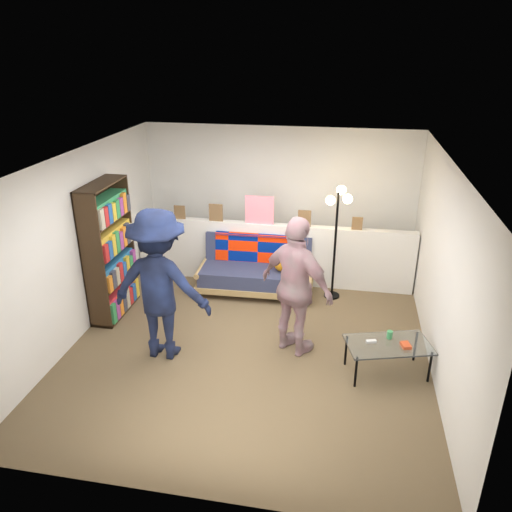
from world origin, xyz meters
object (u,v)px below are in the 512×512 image
(person_left, at_px, (160,285))
(person_right, at_px, (296,287))
(floor_lamp, at_px, (338,221))
(bookshelf, at_px, (109,255))
(coffee_table, at_px, (389,346))
(futon_sofa, at_px, (257,269))

(person_left, height_order, person_right, person_left)
(floor_lamp, height_order, person_right, person_right)
(bookshelf, bearing_deg, coffee_table, -11.79)
(coffee_table, bearing_deg, person_left, -178.51)
(futon_sofa, distance_m, coffee_table, 2.64)
(futon_sofa, xyz_separation_m, floor_lamp, (1.19, 0.02, 0.87))
(bookshelf, xyz_separation_m, coffee_table, (3.80, -0.79, -0.52))
(person_right, bearing_deg, bookshelf, 22.10)
(floor_lamp, xyz_separation_m, person_left, (-2.02, -1.93, -0.28))
(bookshelf, xyz_separation_m, person_right, (2.67, -0.51, -0.01))
(person_left, bearing_deg, person_right, -164.72)
(coffee_table, distance_m, person_left, 2.79)
(person_right, bearing_deg, coffee_table, -161.19)
(person_left, distance_m, person_right, 1.64)
(futon_sofa, distance_m, person_left, 2.17)
(floor_lamp, height_order, person_left, person_left)
(floor_lamp, bearing_deg, person_right, -104.87)
(person_right, bearing_deg, floor_lamp, -71.97)
(futon_sofa, xyz_separation_m, person_left, (-0.83, -1.91, 0.59))
(bookshelf, distance_m, person_left, 1.38)
(futon_sofa, bearing_deg, coffee_table, -44.17)
(bookshelf, relative_size, coffee_table, 1.79)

